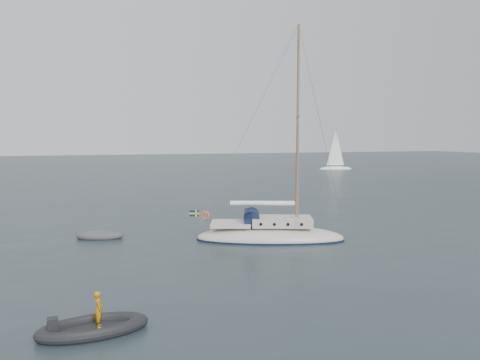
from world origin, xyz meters
name	(u,v)px	position (x,y,z in m)	size (l,w,h in m)	color
ground	(233,238)	(0.00, 0.00, 0.00)	(300.00, 300.00, 0.00)	black
sailboat	(270,224)	(1.96, -1.38, 1.02)	(9.44, 2.83, 13.44)	beige
dinghy	(100,235)	(-7.83, 2.66, 0.18)	(2.91, 1.32, 0.42)	#48474C
rib	(93,327)	(-8.69, -12.05, 0.21)	(3.55, 1.61, 1.37)	black
distant_yacht_b	(336,150)	(39.09, 53.68, 3.74)	(6.61, 3.53, 8.76)	white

